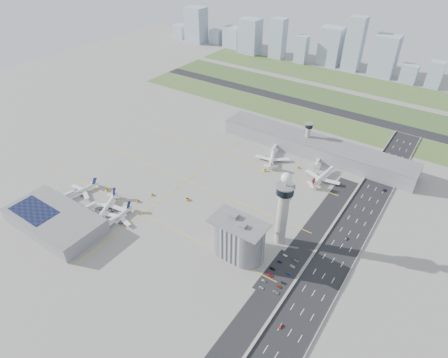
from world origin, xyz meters
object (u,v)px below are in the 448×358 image
Objects in this scene: tug_2 at (152,195)px; airplane_near_c at (116,217)px; jet_bridge_near_1 at (81,212)px; jet_bridge_far_1 at (318,161)px; car_lot_8 at (283,283)px; car_lot_9 at (289,274)px; car_lot_0 at (261,288)px; car_lot_11 at (296,261)px; jet_bridge_far_0 at (276,147)px; tug_4 at (265,170)px; secondary_tower at (308,134)px; car_hw_4 at (384,159)px; car_lot_3 at (273,269)px; car_hw_2 at (384,190)px; car_lot_2 at (270,275)px; airplane_far_a at (272,155)px; tug_0 at (107,190)px; car_lot_1 at (264,281)px; airplane_far_b at (323,174)px; car_lot_10 at (293,266)px; car_hw_0 at (281,326)px; control_tower at (283,206)px; car_lot_7 at (279,286)px; airplane_near_b at (106,205)px; car_lot_6 at (276,292)px; admin_building at (238,238)px; tug_3 at (187,199)px; airplane_near_a at (79,189)px; tug_5 at (299,168)px; car_hw_1 at (346,239)px; jet_bridge_near_2 at (105,225)px; car_lot_4 at (280,262)px; car_lot_5 at (285,256)px.

airplane_near_c is at bearing 50.32° from tug_2.
jet_bridge_near_1 and jet_bridge_far_1 have the same top height.
jet_bridge_near_1 is 180.17m from car_lot_8.
car_lot_9 is (145.25, 30.94, -4.34)m from airplane_near_c.
car_lot_0 is 37.07m from car_lot_11.
tug_4 is (12.37, -44.79, -1.81)m from jet_bridge_far_0.
car_lot_0 is 24.32m from car_lot_9.
car_hw_4 is at bearing 20.31° from secondary_tower.
car_lot_3 is 148.80m from car_hw_2.
car_lot_2 is at bearing 132.63° from car_lot_9.
airplane_far_a is 168.73m from tug_0.
car_lot_1 is at bearing -102.93° from car_hw_2.
airplane_far_b reaches higher than tug_2.
car_lot_10 is 1.14× the size of car_hw_0.
car_lot_9 is (21.79, -26.48, -34.42)m from control_tower.
car_hw_2 is (29.17, 154.66, 0.05)m from car_lot_7.
airplane_near_b is 190.16m from jet_bridge_far_0.
jet_bridge_near_1 reaches higher than car_lot_6.
admin_building is 79.34m from tug_3.
car_lot_8 is at bearing 94.36° from airplane_near_c.
tug_3 reaches higher than car_lot_9.
airplane_near_a is 213.42m from tug_5.
jet_bridge_far_1 is 169.18m from car_lot_1.
tug_3 is 109.38m from car_lot_2.
car_lot_10 is at bearing -68.68° from secondary_tower.
admin_building is 11.22× the size of car_lot_9.
car_lot_3 is at bearing 3.45° from car_lot_0.
jet_bridge_near_1 reaches higher than car_lot_0.
airplane_near_a is (-138.26, -192.34, -13.89)m from secondary_tower.
jet_bridge_far_1 is 212.61m from tug_0.
car_hw_1 reaches higher than car_lot_3.
jet_bridge_near_1 is 3.86× the size of car_lot_8.
admin_building is 12.74× the size of tug_0.
car_lot_6 is at bearing -99.93° from car_hw_1.
tug_2 is at bearing -173.26° from control_tower.
car_lot_4 is (135.93, 48.67, -2.24)m from jet_bridge_near_2.
airplane_far_a is 11.77× the size of car_lot_4.
admin_building is at bearing 107.95° from airplane_near_a.
admin_building reaches higher than airplane_near_c.
jet_bridge_near_2 is at bearing -111.47° from secondary_tower.
airplane_far_b is 12.42× the size of tug_3.
jet_bridge_near_1 is 175.91m from car_lot_5.
airplane_near_c is at bearing -48.81° from tug_5.
car_lot_10 is (-0.96, 7.50, -0.03)m from car_lot_9.
airplane_near_c is 10.21× the size of car_lot_0.
airplane_far_b reaches higher than car_lot_6.
car_hw_0 reaches higher than car_lot_9.
admin_building is at bearing -160.85° from tug_0.
jet_bridge_near_2 reaches higher than car_lot_8.
car_lot_4 is at bearing 62.44° from car_lot_9.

